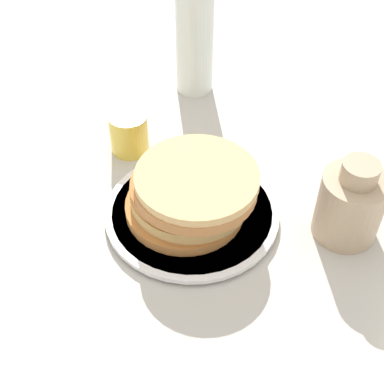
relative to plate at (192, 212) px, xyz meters
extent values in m
plane|color=#BCB7AD|center=(0.01, -0.01, -0.01)|extent=(4.00, 4.00, 0.00)
cylinder|color=white|center=(0.00, 0.00, 0.00)|extent=(0.22, 0.22, 0.01)
cylinder|color=white|center=(0.00, 0.00, 0.00)|extent=(0.24, 0.24, 0.01)
cylinder|color=#BD7639|center=(-0.01, 0.01, 0.01)|extent=(0.17, 0.17, 0.02)
cylinder|color=tan|center=(0.00, 0.01, 0.03)|extent=(0.17, 0.17, 0.02)
cylinder|color=#BE763B|center=(0.00, 0.01, 0.04)|extent=(0.17, 0.17, 0.01)
cylinder|color=#BB7944|center=(0.00, 0.00, 0.06)|extent=(0.17, 0.17, 0.02)
cylinder|color=#E0B574|center=(0.00, 0.00, 0.07)|extent=(0.17, 0.17, 0.01)
cylinder|color=yellow|center=(0.02, 0.17, 0.03)|extent=(0.06, 0.06, 0.07)
cylinder|color=tan|center=(0.14, -0.16, 0.04)|extent=(0.09, 0.09, 0.10)
cylinder|color=tan|center=(0.14, -0.16, 0.10)|extent=(0.05, 0.05, 0.03)
cylinder|color=silver|center=(0.21, 0.24, 0.11)|extent=(0.06, 0.06, 0.23)
camera|label=1|loc=(-0.34, -0.38, 0.55)|focal=50.00mm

